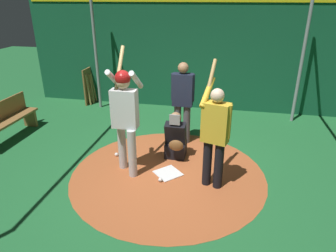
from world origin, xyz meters
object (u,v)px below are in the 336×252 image
object	(u,v)px
home_plate	(168,173)
bench	(5,120)
baseball_2	(160,180)
baseball_1	(117,154)
baseball_0	(220,150)
batter	(125,112)
visitor	(215,132)
bat_rack	(90,86)
catcher	(176,140)
umpire	(183,99)

from	to	relation	value
home_plate	bench	world-z (taller)	bench
bench	baseball_2	size ratio (longest dim) A/B	23.37
baseball_1	baseball_0	bearing A→B (deg)	106.33
batter	visitor	xyz separation A→B (m)	(0.14, 1.54, -0.17)
bench	bat_rack	bearing A→B (deg)	164.64
batter	baseball_2	world-z (taller)	batter
home_plate	catcher	distance (m)	0.75
baseball_0	baseball_2	distance (m)	1.62
bench	visitor	bearing A→B (deg)	78.70
catcher	visitor	distance (m)	1.31
baseball_0	baseball_1	distance (m)	2.12
catcher	bat_rack	xyz separation A→B (m)	(-2.83, -3.10, 0.12)
catcher	visitor	bearing A→B (deg)	42.60
bat_rack	batter	bearing A→B (deg)	33.50
batter	baseball_1	bearing A→B (deg)	-139.55
home_plate	baseball_0	size ratio (longest dim) A/B	5.68
bat_rack	baseball_1	bearing A→B (deg)	32.29
batter	baseball_2	bearing A→B (deg)	70.67
baseball_0	baseball_1	world-z (taller)	same
home_plate	catcher	world-z (taller)	catcher
bat_rack	baseball_0	bearing A→B (deg)	58.17
visitor	bat_rack	xyz separation A→B (m)	(-3.68, -3.88, -0.50)
baseball_0	baseball_2	bearing A→B (deg)	-36.41
batter	baseball_2	xyz separation A→B (m)	(0.23, 0.66, -1.12)
batter	bat_rack	size ratio (longest dim) A/B	2.10
umpire	visitor	xyz separation A→B (m)	(1.54, 0.76, -0.00)
batter	catcher	world-z (taller)	batter
batter	visitor	bearing A→B (deg)	84.73
baseball_2	bench	bearing A→B (deg)	-105.15
home_plate	bench	size ratio (longest dim) A/B	0.24
bench	baseball_0	xyz separation A→B (m)	(-0.29, 4.72, -0.40)
catcher	baseball_2	xyz separation A→B (m)	(0.94, -0.10, -0.33)
catcher	bench	world-z (taller)	catcher
bench	baseball_1	size ratio (longest dim) A/B	23.37
visitor	baseball_1	distance (m)	2.26
umpire	baseball_1	xyz separation A→B (m)	(0.92, -1.19, -0.95)
umpire	visitor	size ratio (longest dim) A/B	0.85
home_plate	baseball_0	world-z (taller)	baseball_0
batter	bench	world-z (taller)	batter
umpire	bat_rack	world-z (taller)	umpire
bench	home_plate	bearing A→B (deg)	79.13
baseball_2	baseball_1	bearing A→B (deg)	-123.57
batter	baseball_0	xyz separation A→B (m)	(-1.07, 1.63, -1.12)
catcher	umpire	xyz separation A→B (m)	(-0.70, 0.01, 0.62)
bat_rack	baseball_1	size ratio (longest dim) A/B	14.20
umpire	catcher	bearing A→B (deg)	-1.23
baseball_2	umpire	bearing A→B (deg)	175.95
baseball_0	visitor	bearing A→B (deg)	-3.95
home_plate	umpire	distance (m)	1.67
visitor	baseball_2	world-z (taller)	visitor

